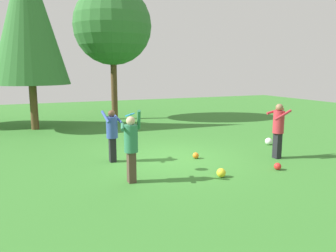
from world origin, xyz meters
The scene contains 11 objects.
ground_plane centered at (0.00, 0.00, 0.00)m, with size 40.00×40.00×0.00m, color #387A2D.
person_thrower centered at (-1.78, -1.70, 0.99)m, with size 0.59×0.59×1.83m.
person_catcher centered at (-1.76, 0.33, 0.94)m, with size 0.56×0.60×1.59m.
person_bystander centered at (3.12, -1.32, 1.03)m, with size 0.63×0.53×1.73m.
frisbee centered at (-1.56, -0.91, 1.59)m, with size 0.37×0.37×0.10m.
ball_orange centered at (0.73, -0.36, 0.10)m, with size 0.19×0.19×0.19m, color orange.
ball_yellow centered at (0.48, -2.25, 0.12)m, with size 0.24×0.24×0.24m, color yellow.
ball_red centered at (2.28, -2.32, 0.10)m, with size 0.20×0.20×0.20m, color red.
ball_white centered at (4.15, 0.29, 0.13)m, with size 0.26×0.26×0.26m, color white.
tree_center centered at (0.49, 8.97, 5.11)m, with size 4.24×4.24×7.25m.
tree_left centered at (-3.77, 7.23, 5.14)m, with size 3.44×3.44×8.21m.
Camera 1 is at (-4.07, -9.35, 2.79)m, focal length 35.45 mm.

